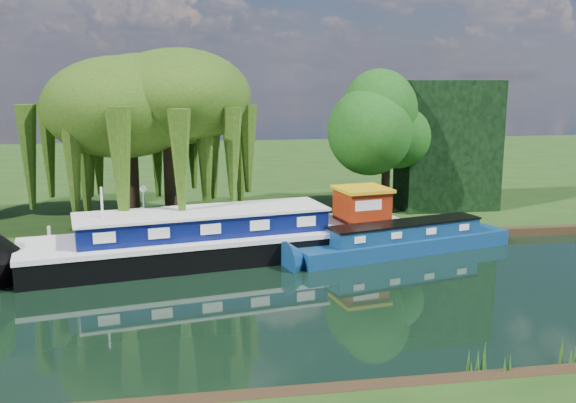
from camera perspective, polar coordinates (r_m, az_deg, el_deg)
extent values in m
plane|color=black|center=(25.41, -14.87, -9.28)|extent=(120.00, 120.00, 0.00)
cube|color=#15330E|center=(58.42, -11.91, 2.51)|extent=(120.00, 52.00, 0.45)
cube|color=black|center=(31.29, -5.59, -4.19)|extent=(19.23, 7.47, 1.25)
cube|color=silver|center=(31.11, -5.62, -2.89)|extent=(19.35, 7.58, 0.23)
cube|color=#080F45|center=(30.74, -7.53, -1.92)|extent=(12.00, 5.04, 0.99)
cube|color=silver|center=(30.62, -7.55, -0.90)|extent=(12.24, 5.29, 0.13)
cube|color=maroon|center=(33.40, 6.59, -0.35)|extent=(2.67, 2.67, 1.57)
cube|color=#C7980E|center=(33.24, 6.62, 1.11)|extent=(2.97, 2.97, 0.17)
cylinder|color=silver|center=(29.97, -16.16, -1.12)|extent=(0.10, 0.10, 2.50)
cube|color=navy|center=(32.65, 10.33, -3.95)|extent=(11.77, 4.93, 0.88)
cube|color=navy|center=(32.46, 10.38, -2.58)|extent=(8.27, 3.55, 0.73)
cube|color=black|center=(32.36, 10.41, -1.87)|extent=(8.38, 3.67, 0.10)
cube|color=silver|center=(30.20, 6.42, -3.42)|extent=(0.58, 0.20, 0.31)
cube|color=silver|center=(31.28, 9.63, -3.00)|extent=(0.58, 0.20, 0.31)
cube|color=silver|center=(32.45, 12.62, -2.60)|extent=(0.58, 0.20, 0.31)
cube|color=silver|center=(33.71, 15.39, -2.22)|extent=(0.58, 0.20, 0.31)
cylinder|color=black|center=(36.52, -13.65, 2.02)|extent=(0.69, 0.69, 5.36)
ellipsoid|color=#24410E|center=(36.14, -13.93, 8.08)|extent=(7.48, 7.48, 4.83)
cylinder|color=black|center=(35.53, -10.41, 1.88)|extent=(0.75, 0.75, 5.33)
ellipsoid|color=#24410E|center=(35.14, -10.63, 8.09)|extent=(7.28, 7.28, 4.70)
cylinder|color=black|center=(39.14, 8.70, 3.02)|extent=(0.53, 0.53, 5.67)
ellipsoid|color=#154110|center=(38.88, 8.80, 6.40)|extent=(4.53, 4.53, 4.53)
cube|color=black|center=(41.39, 14.02, 4.88)|extent=(6.00, 3.00, 8.00)
cylinder|color=silver|center=(35.04, -12.66, -0.94)|extent=(0.10, 0.10, 2.20)
sphere|color=white|center=(34.80, -12.74, 1.12)|extent=(0.36, 0.36, 0.36)
cylinder|color=silver|center=(33.71, -20.46, -2.90)|extent=(0.16, 0.16, 1.00)
cylinder|color=silver|center=(33.07, -8.47, -2.57)|extent=(0.16, 0.16, 1.00)
cylinder|color=silver|center=(33.69, 1.79, -2.20)|extent=(0.16, 0.16, 1.00)
cone|color=#174612|center=(19.87, 17.11, -13.59)|extent=(1.20, 1.20, 1.10)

